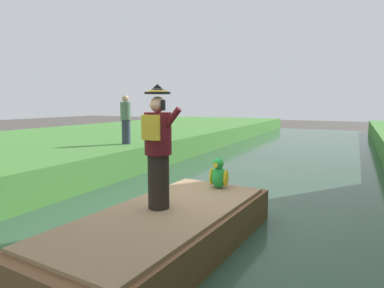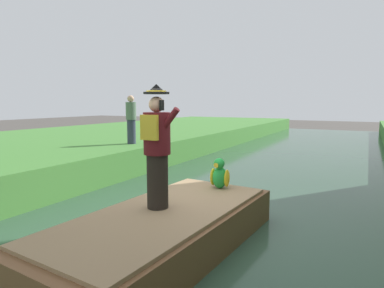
# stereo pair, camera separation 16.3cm
# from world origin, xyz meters

# --- Properties ---
(ground_plane) EXTENTS (80.00, 80.00, 0.00)m
(ground_plane) POSITION_xyz_m (0.00, 0.00, 0.00)
(ground_plane) COLOR #4C4742
(canal_water) EXTENTS (6.73, 48.00, 0.10)m
(canal_water) POSITION_xyz_m (0.00, 0.00, 0.05)
(canal_water) COLOR #33513D
(canal_water) RESTS_ON ground
(boat) EXTENTS (2.08, 4.31, 0.61)m
(boat) POSITION_xyz_m (0.00, -0.89, 0.40)
(boat) COLOR brown
(boat) RESTS_ON canal_water
(person_pirate) EXTENTS (0.61, 0.42, 1.85)m
(person_pirate) POSITION_xyz_m (-0.15, -0.81, 1.64)
(person_pirate) COLOR black
(person_pirate) RESTS_ON boat
(parrot_plush) EXTENTS (0.36, 0.35, 0.57)m
(parrot_plush) POSITION_xyz_m (0.21, 0.69, 0.95)
(parrot_plush) COLOR green
(parrot_plush) RESTS_ON boat
(person_bystander) EXTENTS (0.34, 0.34, 1.60)m
(person_bystander) POSITION_xyz_m (-4.34, 3.84, 1.74)
(person_bystander) COLOR #33384C
(person_bystander) RESTS_ON grass_bank_near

